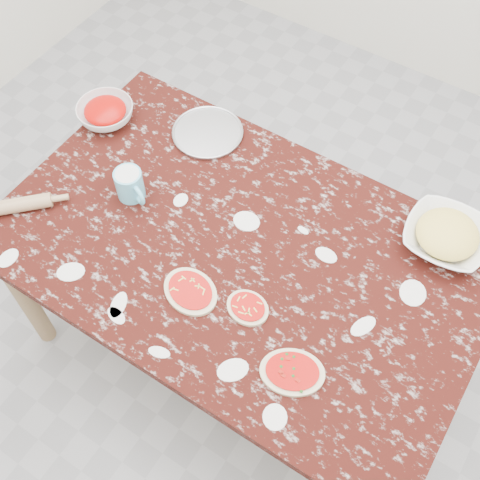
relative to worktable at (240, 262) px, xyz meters
name	(u,v)px	position (x,y,z in m)	size (l,w,h in m)	color
ground	(240,342)	(0.00, 0.00, -0.67)	(4.00, 4.00, 0.00)	gray
worktable	(240,262)	(0.00, 0.00, 0.00)	(1.60, 1.00, 0.75)	black
pizza_tray	(208,133)	(-0.38, 0.36, 0.09)	(0.26, 0.26, 0.01)	#B2B2B7
sauce_bowl	(106,113)	(-0.74, 0.22, 0.12)	(0.21, 0.21, 0.07)	white
cheese_bowl	(446,237)	(0.55, 0.38, 0.12)	(0.27, 0.27, 0.07)	white
flour_mug	(130,185)	(-0.43, -0.02, 0.14)	(0.14, 0.10, 0.11)	#63C5E6
pizza_left	(190,291)	(-0.04, -0.22, 0.09)	(0.22, 0.19, 0.02)	beige
pizza_mid	(248,308)	(0.14, -0.17, 0.09)	(0.15, 0.13, 0.02)	beige
pizza_right	(292,372)	(0.36, -0.28, 0.09)	(0.23, 0.21, 0.02)	beige
rolling_pin	(14,206)	(-0.73, -0.28, 0.11)	(0.05, 0.05, 0.25)	tan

